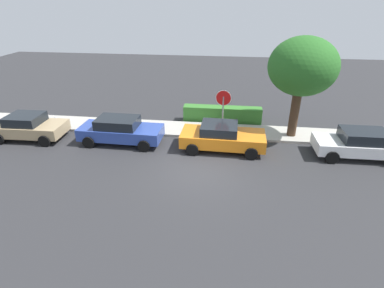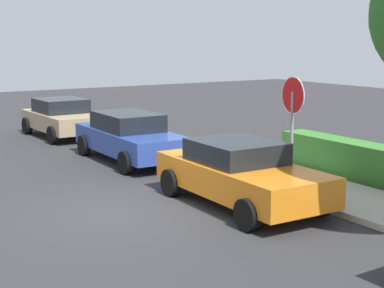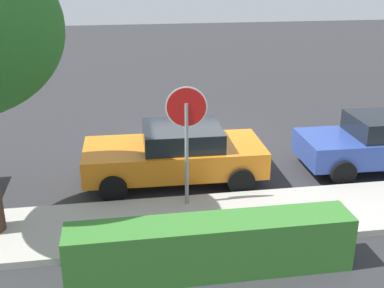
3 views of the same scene
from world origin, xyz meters
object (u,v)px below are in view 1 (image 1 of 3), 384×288
Objects in this scene: parked_car_tan at (29,126)px; fire_hydrant at (56,122)px; parked_car_blue at (120,130)px; street_tree_near_corner at (303,67)px; parked_car_orange at (222,137)px; stop_sign at (223,105)px; parked_car_white at (359,143)px.

parked_car_tan is 1.77m from fire_hydrant.
street_tree_near_corner reaches higher than parked_car_blue.
fire_hydrant is (0.70, 1.59, -0.36)m from parked_car_tan.
parked_car_blue is 6.35× the size of fire_hydrant.
parked_car_tan is at bearing -179.85° from parked_car_orange.
stop_sign is 4.56m from street_tree_near_corner.
fire_hydrant is (-17.10, 1.53, -0.38)m from parked_car_white.
parked_car_orange is at bearing -179.77° from parked_car_white.
parked_car_blue is (-5.58, 0.08, 0.02)m from parked_car_orange.
fire_hydrant is at bearing 174.88° from parked_car_white.
parked_car_tan is at bearing -178.80° from parked_car_blue.
stop_sign is 0.70× the size of parked_car_tan.
parked_car_tan is at bearing -179.82° from parked_car_white.
parked_car_white is at bearing -34.64° from street_tree_near_corner.
fire_hydrant is at bearing 66.36° from parked_car_tan.
stop_sign is 0.63× the size of parked_car_orange.
parked_car_blue reaches higher than parked_car_orange.
parked_car_blue is at bearing 179.15° from parked_car_orange.
stop_sign is 0.61× the size of parked_car_blue.
parked_car_orange reaches higher than parked_car_tan.
parked_car_orange is at bearing -153.11° from street_tree_near_corner.
parked_car_orange is 5.55m from street_tree_near_corner.
street_tree_near_corner is (14.91, 2.05, 3.30)m from parked_car_tan.
stop_sign is 7.18m from parked_car_white.
fire_hydrant is at bearing -178.15° from street_tree_near_corner.
parked_car_blue is (-5.53, -1.44, -1.20)m from stop_sign.
stop_sign is 11.06m from parked_car_tan.
street_tree_near_corner is (9.56, 1.94, 3.28)m from parked_car_blue.
street_tree_near_corner reaches higher than parked_car_tan.
parked_car_orange is 0.79× the size of street_tree_near_corner.
fire_hydrant is at bearing 179.79° from stop_sign.
street_tree_near_corner is at bearing 11.44° from parked_car_blue.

